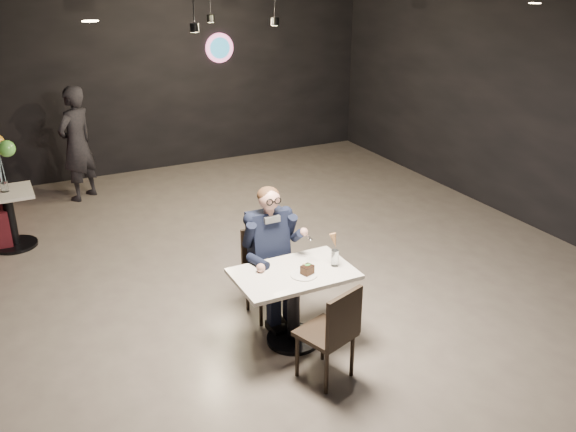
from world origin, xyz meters
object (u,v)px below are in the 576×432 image
seated_man (269,251)px  main_table (294,307)px  chair_far (269,274)px  side_table (10,218)px  sundae_glass (335,258)px  passerby (77,144)px  balloon_vase (4,186)px  chair_near (325,331)px

seated_man → main_table: bearing=-90.0°
chair_far → side_table: bearing=127.5°
seated_man → sundae_glass: 0.74m
main_table → passerby: passerby is taller
balloon_vase → passerby: passerby is taller
main_table → sundae_glass: 0.61m
chair_near → side_table: (-2.24, 4.08, -0.07)m
chair_near → seated_man: 1.18m
main_table → chair_far: size_ratio=1.20×
passerby → side_table: bearing=13.6°
chair_far → passerby: size_ratio=0.53×
chair_far → chair_near: same height
main_table → passerby: (-1.16, 4.87, 0.49)m
sundae_glass → balloon_vase: size_ratio=1.16×
chair_near → balloon_vase: (-2.24, 4.08, 0.36)m
sundae_glass → seated_man: bearing=123.3°
seated_man → passerby: size_ratio=0.83×
main_table → seated_man: (0.00, 0.55, 0.34)m
chair_near → chair_far: bearing=71.1°
chair_far → side_table: (-2.24, 2.93, -0.07)m
main_table → chair_far: bearing=90.0°
passerby → chair_far: bearing=66.6°
chair_near → passerby: size_ratio=0.53×
chair_near → seated_man: size_ratio=0.64×
sundae_glass → balloon_vase: (-2.65, 3.54, -0.01)m
sundae_glass → side_table: size_ratio=0.20×
sundae_glass → side_table: 4.44m
chair_near → sundae_glass: bearing=34.4°
seated_man → balloon_vase: 3.69m
chair_far → seated_man: seated_man is taller
sundae_glass → balloon_vase: sundae_glass is taller
chair_far → sundae_glass: chair_far is taller
side_table → balloon_vase: (0.00, 0.00, 0.43)m
chair_near → balloon_vase: bearing=99.9°
chair_far → seated_man: size_ratio=0.64×
chair_far → side_table: 3.69m
main_table → seated_man: seated_man is taller
balloon_vase → passerby: bearing=52.0°
sundae_glass → chair_near: bearing=-126.7°
side_table → sundae_glass: bearing=-53.2°
side_table → seated_man: bearing=-52.5°
main_table → balloon_vase: size_ratio=7.96×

